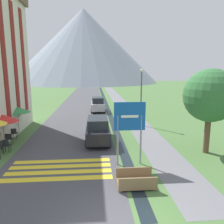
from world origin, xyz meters
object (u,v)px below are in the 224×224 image
parked_car_near (98,129)px  parked_car_far (98,104)px  cafe_umbrella_rear_green (17,110)px  person_seated_near (0,140)px  footbridge (136,181)px  cafe_chair_near_right (0,146)px  streetlamp (141,93)px  road_sign (130,123)px  cafe_chair_middle (9,138)px  cafe_umbrella_middle_red (3,118)px  cafe_chair_far_right (14,133)px  tree_by_path (210,96)px  cafe_chair_near_left (6,145)px

parked_car_near → parked_car_far: 11.94m
cafe_umbrella_rear_green → person_seated_near: cafe_umbrella_rear_green is taller
parked_car_near → person_seated_near: 6.56m
footbridge → cafe_chair_near_right: cafe_chair_near_right is taller
person_seated_near → streetlamp: (10.58, 5.76, 2.42)m
parked_car_far → person_seated_near: bearing=-116.8°
road_sign → cafe_chair_middle: 8.93m
cafe_chair_middle → cafe_umbrella_middle_red: 1.46m
cafe_chair_far_right → cafe_chair_middle: (0.13, -1.40, 0.00)m
footbridge → cafe_umbrella_middle_red: cafe_umbrella_middle_red is taller
parked_car_near → person_seated_near: size_ratio=3.28×
parked_car_near → tree_by_path: size_ratio=0.80×
cafe_umbrella_middle_red → cafe_umbrella_rear_green: bearing=89.2°
cafe_chair_near_right → tree_by_path: tree_by_path is taller
parked_car_near → cafe_umbrella_rear_green: bearing=158.7°
cafe_chair_near_right → road_sign: bearing=-16.9°
cafe_chair_middle → cafe_umbrella_rear_green: 3.23m
cafe_chair_far_right → tree_by_path: 14.06m
cafe_chair_middle → footbridge: bearing=-15.1°
road_sign → cafe_chair_middle: size_ratio=4.13×
footbridge → person_seated_near: bearing=147.1°
cafe_umbrella_middle_red → person_seated_near: bearing=-86.4°
footbridge → parked_car_near: size_ratio=0.40×
cafe_chair_near_left → cafe_umbrella_middle_red: 2.09m
cafe_chair_far_right → cafe_chair_near_right: 2.98m
tree_by_path → cafe_chair_far_right: bearing=163.8°
cafe_chair_near_left → streetlamp: bearing=27.7°
cafe_chair_far_right → cafe_chair_near_right: bearing=-69.0°
cafe_chair_far_right → streetlamp: streetlamp is taller
parked_car_far → cafe_umbrella_rear_green: (-6.68, -9.42, 1.11)m
parked_car_near → cafe_umbrella_middle_red: 6.58m
cafe_chair_far_right → cafe_umbrella_rear_green: bearing=111.9°
cafe_chair_near_left → person_seated_near: size_ratio=0.66×
footbridge → cafe_chair_far_right: size_ratio=2.00×
footbridge → tree_by_path: size_ratio=0.32×
cafe_chair_far_right → parked_car_far: bearing=76.2°
cafe_chair_middle → streetlamp: (10.35, 4.83, 2.61)m
parked_car_far → cafe_umbrella_rear_green: 11.60m
footbridge → tree_by_path: bearing=35.3°
parked_car_far → cafe_chair_near_right: size_ratio=4.59×
cafe_chair_near_right → cafe_umbrella_middle_red: bearing=101.7°
road_sign → cafe_chair_far_right: road_sign is taller
parked_car_near → cafe_chair_near_right: parked_car_near is taller
cafe_chair_near_right → person_seated_near: 0.73m
person_seated_near → cafe_chair_far_right: bearing=87.6°
streetlamp → road_sign: bearing=-106.0°
cafe_umbrella_middle_red → streetlamp: 11.75m
cafe_chair_far_right → cafe_chair_near_right: same height
footbridge → cafe_chair_near_left: bearing=147.5°
parked_car_near → cafe_chair_middle: bearing=-177.0°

